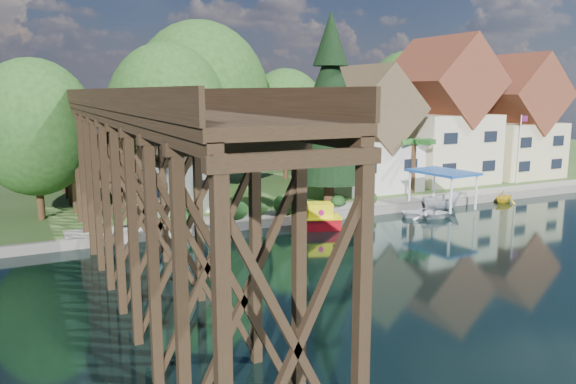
% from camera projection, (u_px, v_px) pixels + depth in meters
% --- Properties ---
extents(ground, '(140.00, 140.00, 0.00)m').
position_uv_depth(ground, '(413.00, 245.00, 34.04)').
color(ground, black).
rests_on(ground, ground).
extents(bank, '(140.00, 52.00, 0.50)m').
position_uv_depth(bank, '(224.00, 170.00, 64.09)').
color(bank, '#365221').
rests_on(bank, ground).
extents(seawall, '(60.00, 0.40, 0.62)m').
position_uv_depth(seawall, '(389.00, 209.00, 42.79)').
color(seawall, slate).
rests_on(seawall, ground).
extents(promenade, '(50.00, 2.60, 0.06)m').
position_uv_depth(promenade, '(399.00, 201.00, 44.76)').
color(promenade, gray).
rests_on(promenade, bank).
extents(trestle_bridge, '(4.12, 44.18, 9.30)m').
position_uv_depth(trestle_bridge, '(123.00, 162.00, 30.78)').
color(trestle_bridge, black).
rests_on(trestle_bridge, ground).
extents(house_left, '(7.64, 8.64, 11.02)m').
position_uv_depth(house_left, '(365.00, 137.00, 50.30)').
color(house_left, silver).
rests_on(house_left, bank).
extents(house_center, '(8.65, 9.18, 13.89)m').
position_uv_depth(house_center, '(440.00, 120.00, 54.39)').
color(house_center, beige).
rests_on(house_center, bank).
extents(house_right, '(8.15, 8.64, 12.45)m').
position_uv_depth(house_right, '(511.00, 125.00, 57.93)').
color(house_right, beige).
rests_on(house_right, bank).
extents(shed, '(5.09, 5.40, 7.85)m').
position_uv_depth(shed, '(171.00, 165.00, 41.46)').
color(shed, silver).
rests_on(shed, bank).
extents(bg_trees, '(49.90, 13.30, 10.57)m').
position_uv_depth(bg_trees, '(279.00, 112.00, 51.99)').
color(bg_trees, '#382314').
rests_on(bg_trees, bank).
extents(shrubs, '(15.76, 2.47, 1.70)m').
position_uv_depth(shrubs, '(280.00, 204.00, 40.04)').
color(shrubs, '#1C3C15').
rests_on(shrubs, bank).
extents(conifer, '(5.92, 5.92, 14.58)m').
position_uv_depth(conifer, '(330.00, 113.00, 42.69)').
color(conifer, '#382314').
rests_on(conifer, bank).
extents(palm_tree, '(3.51, 3.51, 4.96)m').
position_uv_depth(palm_tree, '(414.00, 143.00, 47.77)').
color(palm_tree, '#382314').
rests_on(palm_tree, bank).
extents(flagpole, '(1.02, 0.19, 6.52)m').
position_uv_depth(flagpole, '(520.00, 142.00, 52.89)').
color(flagpole, white).
rests_on(flagpole, bank).
extents(tugboat, '(3.67, 2.75, 2.37)m').
position_uv_depth(tugboat, '(317.00, 219.00, 37.83)').
color(tugboat, '#AB0B14').
rests_on(tugboat, ground).
extents(boat_white_a, '(4.53, 4.12, 0.77)m').
position_uv_depth(boat_white_a, '(428.00, 212.00, 41.40)').
color(boat_white_a, white).
rests_on(boat_white_a, ground).
extents(boat_canopy, '(4.07, 5.20, 3.13)m').
position_uv_depth(boat_canopy, '(442.00, 194.00, 43.54)').
color(boat_canopy, silver).
rests_on(boat_canopy, ground).
extents(boat_yellow, '(2.57, 2.32, 1.18)m').
position_uv_depth(boat_yellow, '(504.00, 196.00, 46.86)').
color(boat_yellow, yellow).
rests_on(boat_yellow, ground).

